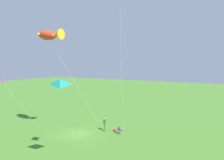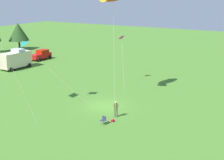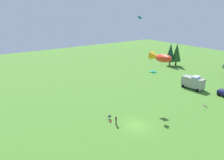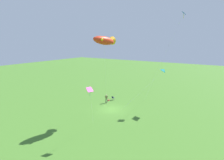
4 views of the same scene
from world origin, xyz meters
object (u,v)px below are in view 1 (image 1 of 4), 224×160
object	(u,v)px
person_kite_flyer	(105,123)
backpack_on_grass	(114,131)
kite_diamond_rainbow	(4,82)
kite_large_fish	(49,35)
kite_delta_teal	(60,82)
folding_chair	(120,130)

from	to	relation	value
person_kite_flyer	backpack_on_grass	size ratio (longest dim) A/B	5.44
person_kite_flyer	kite_diamond_rainbow	distance (m)	14.40
backpack_on_grass	kite_large_fish	distance (m)	14.60
person_kite_flyer	kite_delta_teal	world-z (taller)	kite_delta_teal
backpack_on_grass	person_kite_flyer	bearing A→B (deg)	14.65
folding_chair	kite_diamond_rainbow	bearing A→B (deg)	-150.12
person_kite_flyer	folding_chair	bearing A→B (deg)	-29.74
kite_delta_teal	folding_chair	bearing A→B (deg)	-90.37
person_kite_flyer	kite_diamond_rainbow	size ratio (longest dim) A/B	0.26
backpack_on_grass	kite_diamond_rainbow	world-z (taller)	kite_diamond_rainbow
person_kite_flyer	kite_large_fish	distance (m)	13.16
kite_delta_teal	backpack_on_grass	bearing A→B (deg)	-85.08
folding_chair	kite_diamond_rainbow	size ratio (longest dim) A/B	0.12
kite_large_fish	person_kite_flyer	bearing A→B (deg)	-146.17
kite_large_fish	kite_delta_teal	xyz separation A→B (m)	(-7.87, 6.82, -5.00)
folding_chair	backpack_on_grass	xyz separation A→B (m)	(1.01, -0.49, -0.38)
kite_diamond_rainbow	kite_large_fish	bearing A→B (deg)	-162.17
backpack_on_grass	kite_delta_teal	world-z (taller)	kite_delta_teal
kite_diamond_rainbow	kite_delta_teal	size ratio (longest dim) A/B	0.88
person_kite_flyer	kite_delta_teal	xyz separation A→B (m)	(-2.21, 10.62, 6.25)
folding_chair	person_kite_flyer	bearing A→B (deg)	-175.80
folding_chair	backpack_on_grass	world-z (taller)	folding_chair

